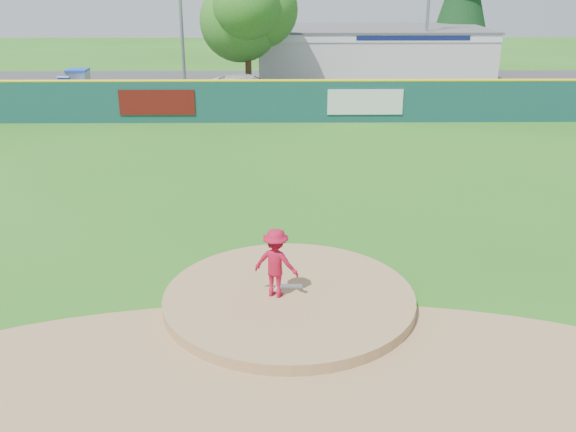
{
  "coord_description": "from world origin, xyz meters",
  "views": [
    {
      "loc": [
        -0.18,
        -12.5,
        6.86
      ],
      "look_at": [
        0.0,
        2.0,
        1.3
      ],
      "focal_mm": 40.0,
      "sensor_mm": 36.0,
      "label": 1
    }
  ],
  "objects_px": {
    "playground_slide": "(78,85)",
    "deciduous_tree": "(247,15)",
    "pool_building_grp": "(371,52)",
    "pitcher": "(276,263)",
    "van": "(249,90)"
  },
  "relations": [
    {
      "from": "van",
      "to": "playground_slide",
      "type": "bearing_deg",
      "value": 80.01
    },
    {
      "from": "pitcher",
      "to": "pool_building_grp",
      "type": "bearing_deg",
      "value": -80.8
    },
    {
      "from": "pitcher",
      "to": "pool_building_grp",
      "type": "xyz_separation_m",
      "value": [
        6.28,
        32.06,
        0.65
      ]
    },
    {
      "from": "playground_slide",
      "to": "pitcher",
      "type": "bearing_deg",
      "value": -64.83
    },
    {
      "from": "playground_slide",
      "to": "deciduous_tree",
      "type": "xyz_separation_m",
      "value": [
        9.47,
        1.26,
        3.67
      ]
    },
    {
      "from": "pool_building_grp",
      "to": "deciduous_tree",
      "type": "bearing_deg",
      "value": -138.84
    },
    {
      "from": "playground_slide",
      "to": "deciduous_tree",
      "type": "bearing_deg",
      "value": 7.58
    },
    {
      "from": "pitcher",
      "to": "deciduous_tree",
      "type": "distance_m",
      "value": 25.37
    },
    {
      "from": "playground_slide",
      "to": "deciduous_tree",
      "type": "distance_m",
      "value": 10.24
    },
    {
      "from": "pitcher",
      "to": "deciduous_tree",
      "type": "xyz_separation_m",
      "value": [
        -1.72,
        25.06,
        3.54
      ]
    },
    {
      "from": "pitcher",
      "to": "van",
      "type": "bearing_deg",
      "value": -65.75
    },
    {
      "from": "playground_slide",
      "to": "deciduous_tree",
      "type": "height_order",
      "value": "deciduous_tree"
    },
    {
      "from": "pool_building_grp",
      "to": "deciduous_tree",
      "type": "height_order",
      "value": "deciduous_tree"
    },
    {
      "from": "pitcher",
      "to": "van",
      "type": "distance_m",
      "value": 22.62
    },
    {
      "from": "pool_building_grp",
      "to": "pitcher",
      "type": "bearing_deg",
      "value": -101.09
    }
  ]
}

